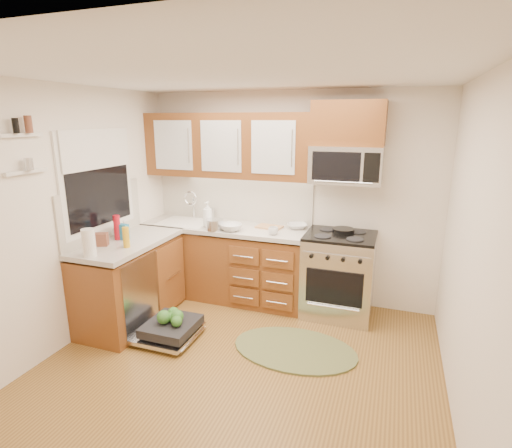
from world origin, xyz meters
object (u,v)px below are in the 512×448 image
at_px(microwave, 346,165).
at_px(paper_towel_roll, 89,243).
at_px(dishwasher, 168,329).
at_px(bowl_b, 231,227).
at_px(stock_pot, 215,225).
at_px(rug, 295,349).
at_px(cutting_board, 269,227).
at_px(sink, 186,232).
at_px(skillet, 343,230).
at_px(range, 338,275).
at_px(upper_cabinets, 227,145).
at_px(bowl_a, 297,226).
at_px(cup, 273,231).

height_order(microwave, paper_towel_roll, microwave).
height_order(dishwasher, bowl_b, bowl_b).
bearing_deg(microwave, stock_pot, -166.99).
height_order(rug, cutting_board, cutting_board).
distance_m(sink, skillet, 1.96).
bearing_deg(cutting_board, skillet, 0.19).
bearing_deg(range, upper_cabinets, 174.11).
height_order(skillet, stock_pot, stock_pot).
height_order(paper_towel_roll, bowl_a, paper_towel_roll).
bearing_deg(skillet, microwave, 119.42).
relative_size(rug, paper_towel_roll, 4.56).
xyz_separation_m(range, cutting_board, (-0.85, 0.09, 0.46)).
height_order(range, paper_towel_roll, paper_towel_roll).
xyz_separation_m(sink, rug, (1.66, -0.90, -0.79)).
relative_size(stock_pot, cup, 1.91).
height_order(upper_cabinets, dishwasher, upper_cabinets).
height_order(cutting_board, paper_towel_roll, paper_towel_roll).
bearing_deg(microwave, upper_cabinets, 178.98).
distance_m(dishwasher, cutting_board, 1.63).
relative_size(range, cup, 8.61).
height_order(rug, bowl_b, bowl_b).
bearing_deg(bowl_a, dishwasher, -127.72).
relative_size(microwave, stock_pot, 3.61).
distance_m(skillet, stock_pot, 1.47).
bearing_deg(bowl_b, bowl_a, 26.65).
relative_size(cutting_board, paper_towel_roll, 1.13).
xyz_separation_m(cutting_board, bowl_b, (-0.38, -0.27, 0.03)).
distance_m(microwave, cup, 1.07).
relative_size(bowl_a, bowl_b, 0.91).
bearing_deg(dishwasher, cup, 49.27).
distance_m(range, dishwasher, 1.95).
xyz_separation_m(bowl_a, cup, (-0.19, -0.35, 0.01)).
bearing_deg(sink, paper_towel_roll, -98.10).
height_order(upper_cabinets, cutting_board, upper_cabinets).
distance_m(upper_cabinets, bowl_a, 1.27).
relative_size(upper_cabinets, sink, 3.31).
relative_size(dishwasher, bowl_a, 3.01).
xyz_separation_m(cutting_board, paper_towel_roll, (-1.28, -1.54, 0.12)).
height_order(microwave, bowl_a, microwave).
bearing_deg(stock_pot, rug, -31.23).
distance_m(upper_cabinets, dishwasher, 2.19).
height_order(range, bowl_b, bowl_b).
bearing_deg(cutting_board, cup, -64.04).
height_order(dishwasher, cutting_board, cutting_board).
bearing_deg(skillet, cutting_board, -179.81).
xyz_separation_m(rug, skillet, (0.28, 1.01, 0.96)).
distance_m(range, microwave, 1.23).
bearing_deg(range, skillet, 80.59).
bearing_deg(cup, upper_cabinets, 154.55).
bearing_deg(bowl_a, cup, -118.17).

